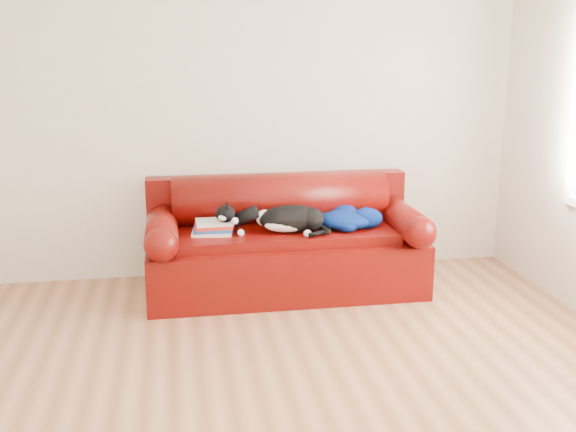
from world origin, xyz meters
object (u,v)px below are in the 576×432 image
(cat, at_px, (290,219))
(blanket, at_px, (348,218))
(sofa_base, at_px, (285,260))
(book_stack, at_px, (213,227))

(cat, bearing_deg, blanket, 25.97)
(sofa_base, xyz_separation_m, cat, (0.02, -0.11, 0.36))
(sofa_base, bearing_deg, blanket, -5.16)
(sofa_base, distance_m, cat, 0.38)
(book_stack, height_order, blanket, blanket)
(blanket, bearing_deg, book_stack, -179.08)
(blanket, bearing_deg, sofa_base, 174.84)
(cat, xyz_separation_m, blanket, (0.47, 0.07, -0.03))
(blanket, bearing_deg, cat, -171.87)
(cat, height_order, blanket, cat)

